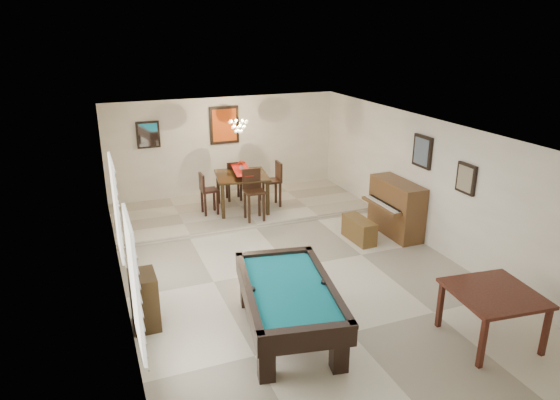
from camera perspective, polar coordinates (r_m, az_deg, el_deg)
ground_plane at (r=9.45m, az=1.35°, el=-7.79°), size 6.00×9.00×0.02m
wall_back at (r=13.02m, az=-6.34°, el=5.95°), size 6.00×0.04×2.60m
wall_front at (r=5.50m, az=20.60°, el=-15.14°), size 6.00×0.04×2.60m
wall_left at (r=8.30m, az=-18.06°, el=-2.83°), size 0.04×9.00×2.60m
wall_right at (r=10.41m, az=16.83°, el=1.77°), size 0.04×9.00×2.60m
ceiling at (r=8.57m, az=1.48°, el=7.92°), size 6.00×9.00×0.04m
dining_step at (r=12.23m, az=-4.56°, el=-0.97°), size 6.00×2.50×0.12m
window_left_front at (r=6.26m, az=-16.33°, el=-9.13°), size 0.06×1.00×1.70m
window_left_rear at (r=8.83m, az=-18.24°, el=-0.82°), size 0.06×1.00×1.70m
pool_table at (r=7.41m, az=0.97°, el=-12.52°), size 1.66×2.51×0.77m
square_table at (r=7.87m, az=22.94°, el=-12.12°), size 1.26×1.26×0.79m
upright_piano at (r=10.92m, az=12.54°, el=-0.96°), size 0.80×1.42×1.18m
piano_bench at (r=10.60m, az=9.02°, el=-3.37°), size 0.37×0.89×0.49m
apothecary_chest at (r=7.84m, az=-15.24°, el=-10.99°), size 0.38×0.57×0.86m
dining_table at (r=11.86m, az=-4.36°, el=1.20°), size 1.35×1.35×0.98m
flower_vase at (r=11.69m, az=-4.44°, el=4.00°), size 0.13×0.13×0.22m
dining_chair_south at (r=11.16m, az=-2.97°, el=0.52°), size 0.44×0.44×1.15m
dining_chair_north at (r=12.54m, az=-5.35°, el=2.26°), size 0.40×0.40×1.01m
dining_chair_west at (r=11.67m, az=-8.08°, el=0.76°), size 0.37×0.37×0.98m
dining_chair_east at (r=12.04m, az=-0.96°, el=1.80°), size 0.42×0.42×1.09m
chandelier at (r=11.61m, az=-4.77°, el=8.89°), size 0.44×0.44×0.60m
back_painting at (r=12.85m, az=-6.39°, el=8.51°), size 0.75×0.06×0.95m
back_mirror at (r=12.53m, az=-14.84°, el=7.23°), size 0.55×0.06×0.65m
right_picture_upper at (r=10.45m, az=15.97°, el=5.35°), size 0.06×0.55×0.65m
right_picture_lower at (r=9.54m, az=20.50°, el=2.31°), size 0.06×0.45×0.55m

